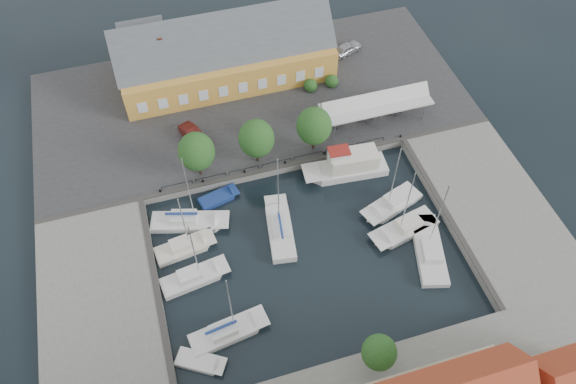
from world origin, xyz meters
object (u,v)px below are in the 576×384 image
(launch_sw, at_px, (200,362))
(trawler, at_px, (348,167))
(warehouse, at_px, (221,55))
(car_silver, at_px, (347,48))
(west_boat_d, at_px, (227,333))
(car_red, at_px, (194,135))
(center_sailboat, at_px, (280,230))
(east_boat_c, at_px, (429,253))
(tent_canopy, at_px, (376,104))
(west_boat_c, at_px, (193,278))
(west_boat_a, at_px, (188,222))
(west_boat_b, at_px, (184,248))
(east_boat_a, at_px, (392,204))
(east_boat_b, at_px, (405,229))
(launch_nw, at_px, (218,198))

(launch_sw, bearing_deg, trawler, 39.91)
(launch_sw, bearing_deg, warehouse, 74.10)
(car_silver, height_order, launch_sw, car_silver)
(launch_sw, bearing_deg, west_boat_d, 33.85)
(car_red, distance_m, center_sailboat, 16.99)
(car_red, relative_size, east_boat_c, 0.42)
(tent_canopy, relative_size, west_boat_c, 1.39)
(warehouse, height_order, west_boat_c, warehouse)
(car_silver, height_order, west_boat_c, west_boat_c)
(warehouse, distance_m, west_boat_a, 24.49)
(west_boat_a, height_order, west_boat_b, west_boat_a)
(trawler, bearing_deg, east_boat_a, -63.31)
(west_boat_a, bearing_deg, east_boat_b, -18.79)
(west_boat_d, distance_m, launch_nw, 16.78)
(warehouse, height_order, launch_nw, warehouse)
(center_sailboat, distance_m, launch_nw, 8.61)
(warehouse, xyz_separation_m, trawler, (10.73, -20.38, -3.41))
(west_boat_b, bearing_deg, west_boat_d, -77.88)
(tent_canopy, distance_m, west_boat_b, 29.45)
(center_sailboat, bearing_deg, trawler, 30.44)
(tent_canopy, relative_size, west_boat_d, 1.30)
(car_silver, height_order, trawler, trawler)
(trawler, height_order, west_boat_c, west_boat_c)
(car_silver, xyz_separation_m, launch_nw, (-23.13, -19.63, -1.69))
(tent_canopy, relative_size, launch_sw, 2.78)
(trawler, height_order, launch_sw, trawler)
(east_boat_a, bearing_deg, east_boat_c, -80.12)
(launch_nw, bearing_deg, east_boat_b, -28.40)
(west_boat_a, xyz_separation_m, west_boat_d, (1.27, -14.10, -0.00))
(launch_nw, bearing_deg, car_red, 95.75)
(center_sailboat, relative_size, west_boat_b, 1.28)
(east_boat_a, distance_m, west_boat_d, 23.84)
(east_boat_b, distance_m, west_boat_d, 22.61)
(car_red, relative_size, east_boat_b, 0.43)
(west_boat_d, bearing_deg, east_boat_b, 16.12)
(car_red, bearing_deg, west_boat_c, -124.44)
(trawler, height_order, west_boat_a, west_boat_a)
(car_silver, distance_m, center_sailboat, 31.52)
(west_boat_b, xyz_separation_m, west_boat_d, (2.33, -10.83, 0.01))
(trawler, bearing_deg, car_silver, 70.17)
(west_boat_a, bearing_deg, car_red, 75.16)
(launch_nw, bearing_deg, west_boat_c, -116.13)
(east_boat_a, bearing_deg, west_boat_a, 169.47)
(west_boat_d, bearing_deg, car_red, 86.00)
(warehouse, bearing_deg, trawler, -62.24)
(west_boat_b, relative_size, west_boat_d, 0.87)
(east_boat_a, distance_m, east_boat_b, 3.55)
(center_sailboat, distance_m, west_boat_d, 13.03)
(east_boat_b, distance_m, launch_nw, 21.61)
(east_boat_c, distance_m, west_boat_c, 25.34)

